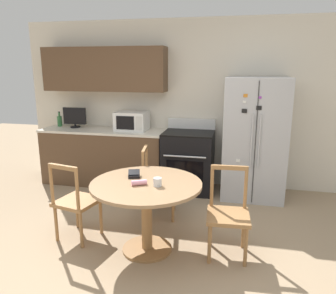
# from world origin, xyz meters

# --- Properties ---
(ground_plane) EXTENTS (14.00, 14.00, 0.00)m
(ground_plane) POSITION_xyz_m (0.00, 0.00, 0.00)
(ground_plane) COLOR #9E8466
(back_wall) EXTENTS (5.20, 0.44, 2.60)m
(back_wall) POSITION_xyz_m (-0.31, 2.59, 1.44)
(back_wall) COLOR silver
(back_wall) RESTS_ON ground_plane
(kitchen_counter) EXTENTS (2.01, 0.64, 0.90)m
(kitchen_counter) POSITION_xyz_m (-1.20, 2.29, 0.45)
(kitchen_counter) COLOR brown
(kitchen_counter) RESTS_ON ground_plane
(refrigerator) EXTENTS (0.87, 0.74, 1.74)m
(refrigerator) POSITION_xyz_m (1.15, 2.23, 0.87)
(refrigerator) COLOR #B2B5BA
(refrigerator) RESTS_ON ground_plane
(oven_range) EXTENTS (0.75, 0.68, 1.08)m
(oven_range) POSITION_xyz_m (0.19, 2.26, 0.47)
(oven_range) COLOR black
(oven_range) RESTS_ON ground_plane
(microwave) EXTENTS (0.49, 0.39, 0.29)m
(microwave) POSITION_xyz_m (-0.73, 2.32, 1.05)
(microwave) COLOR white
(microwave) RESTS_ON kitchen_counter
(countertop_tv) EXTENTS (0.39, 0.16, 0.33)m
(countertop_tv) POSITION_xyz_m (-1.73, 2.34, 1.08)
(countertop_tv) COLOR black
(countertop_tv) RESTS_ON kitchen_counter
(counter_bottle) EXTENTS (0.08, 0.08, 0.25)m
(counter_bottle) POSITION_xyz_m (-2.04, 2.40, 0.99)
(counter_bottle) COLOR #2D6B38
(counter_bottle) RESTS_ON kitchen_counter
(dining_table) EXTENTS (1.13, 1.13, 0.75)m
(dining_table) POSITION_xyz_m (0.05, 0.44, 0.59)
(dining_table) COLOR #997551
(dining_table) RESTS_ON ground_plane
(dining_chair_far) EXTENTS (0.48, 0.48, 0.90)m
(dining_chair_far) POSITION_xyz_m (-0.04, 1.26, 0.43)
(dining_chair_far) COLOR #9E7042
(dining_chair_far) RESTS_ON ground_plane
(dining_chair_right) EXTENTS (0.45, 0.45, 0.90)m
(dining_chair_right) POSITION_xyz_m (0.87, 0.55, 0.43)
(dining_chair_right) COLOR #9E7042
(dining_chair_right) RESTS_ON ground_plane
(dining_chair_left) EXTENTS (0.50, 0.50, 0.90)m
(dining_chair_left) POSITION_xyz_m (-0.78, 0.50, 0.43)
(dining_chair_left) COLOR #9E7042
(dining_chair_left) RESTS_ON ground_plane
(candle_glass) EXTENTS (0.08, 0.08, 0.08)m
(candle_glass) POSITION_xyz_m (0.18, 0.37, 0.78)
(candle_glass) COLOR silver
(candle_glass) RESTS_ON dining_table
(folded_napkin) EXTENTS (0.16, 0.12, 0.05)m
(folded_napkin) POSITION_xyz_m (0.00, 0.36, 0.77)
(folded_napkin) COLOR pink
(folded_napkin) RESTS_ON dining_table
(wallet) EXTENTS (0.15, 0.16, 0.07)m
(wallet) POSITION_xyz_m (-0.12, 0.58, 0.78)
(wallet) COLOR black
(wallet) RESTS_ON dining_table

